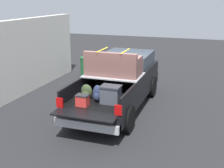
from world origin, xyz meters
TOP-DOWN VIEW (x-y plane):
  - ground_plane at (0.00, 0.00)m, footprint 40.00×40.00m
  - pickup_truck at (0.35, -0.00)m, footprint 6.05×2.06m
  - building_facade at (0.16, 4.31)m, footprint 8.64×0.36m
  - trash_can at (3.84, 2.96)m, footprint 0.60×0.60m

SIDE VIEW (x-z plane):
  - ground_plane at x=0.00m, z-range 0.00..0.00m
  - trash_can at x=3.84m, z-range 0.01..0.99m
  - pickup_truck at x=0.35m, z-range -0.15..2.08m
  - building_facade at x=0.16m, z-range 0.00..3.07m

